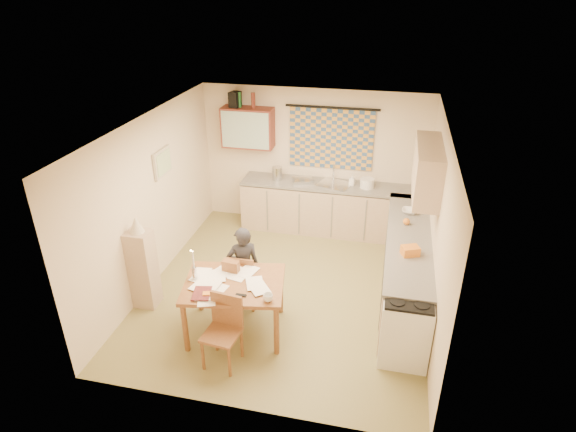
% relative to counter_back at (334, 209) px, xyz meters
% --- Properties ---
extents(floor, '(4.00, 4.50, 0.02)m').
position_rel_counter_back_xyz_m(floor, '(-0.44, -1.95, -0.46)').
color(floor, olive).
rests_on(floor, ground).
extents(ceiling, '(4.00, 4.50, 0.02)m').
position_rel_counter_back_xyz_m(ceiling, '(-0.44, -1.95, 2.06)').
color(ceiling, white).
rests_on(ceiling, floor).
extents(wall_back, '(4.00, 0.02, 2.50)m').
position_rel_counter_back_xyz_m(wall_back, '(-0.44, 0.31, 0.80)').
color(wall_back, beige).
rests_on(wall_back, floor).
extents(wall_front, '(4.00, 0.02, 2.50)m').
position_rel_counter_back_xyz_m(wall_front, '(-0.44, -4.21, 0.80)').
color(wall_front, beige).
rests_on(wall_front, floor).
extents(wall_left, '(0.02, 4.50, 2.50)m').
position_rel_counter_back_xyz_m(wall_left, '(-2.45, -1.95, 0.80)').
color(wall_left, beige).
rests_on(wall_left, floor).
extents(wall_right, '(0.02, 4.50, 2.50)m').
position_rel_counter_back_xyz_m(wall_right, '(1.57, -1.95, 0.80)').
color(wall_right, beige).
rests_on(wall_right, floor).
extents(window_blind, '(1.45, 0.03, 1.05)m').
position_rel_counter_back_xyz_m(window_blind, '(-0.14, 0.27, 1.20)').
color(window_blind, '#325381').
rests_on(window_blind, wall_back).
extents(curtain_rod, '(1.60, 0.04, 0.04)m').
position_rel_counter_back_xyz_m(curtain_rod, '(-0.14, 0.25, 1.75)').
color(curtain_rod, black).
rests_on(curtain_rod, wall_back).
extents(wall_cabinet, '(0.90, 0.34, 0.70)m').
position_rel_counter_back_xyz_m(wall_cabinet, '(-1.59, 0.13, 1.35)').
color(wall_cabinet, maroon).
rests_on(wall_cabinet, wall_back).
extents(wall_cabinet_glass, '(0.84, 0.02, 0.64)m').
position_rel_counter_back_xyz_m(wall_cabinet_glass, '(-1.59, -0.04, 1.35)').
color(wall_cabinet_glass, '#99B2A5').
rests_on(wall_cabinet_glass, wall_back).
extents(upper_cabinet_right, '(0.34, 1.30, 0.70)m').
position_rel_counter_back_xyz_m(upper_cabinet_right, '(1.39, -1.40, 1.40)').
color(upper_cabinet_right, tan).
rests_on(upper_cabinet_right, wall_right).
extents(framed_print, '(0.04, 0.50, 0.40)m').
position_rel_counter_back_xyz_m(framed_print, '(-2.41, -1.55, 1.25)').
color(framed_print, beige).
rests_on(framed_print, wall_left).
extents(print_canvas, '(0.01, 0.42, 0.32)m').
position_rel_counter_back_xyz_m(print_canvas, '(-2.39, -1.55, 1.25)').
color(print_canvas, white).
rests_on(print_canvas, wall_left).
extents(counter_back, '(3.30, 0.62, 0.92)m').
position_rel_counter_back_xyz_m(counter_back, '(0.00, 0.00, 0.00)').
color(counter_back, tan).
rests_on(counter_back, floor).
extents(counter_right, '(0.62, 2.95, 0.92)m').
position_rel_counter_back_xyz_m(counter_right, '(1.26, -1.61, -0.00)').
color(counter_right, tan).
rests_on(counter_right, floor).
extents(stove, '(0.58, 0.58, 0.89)m').
position_rel_counter_back_xyz_m(stove, '(1.26, -3.00, -0.01)').
color(stove, white).
rests_on(stove, floor).
extents(sink, '(0.66, 0.60, 0.10)m').
position_rel_counter_back_xyz_m(sink, '(-0.01, 0.00, 0.43)').
color(sink, silver).
rests_on(sink, counter_back).
extents(tap, '(0.04, 0.04, 0.28)m').
position_rel_counter_back_xyz_m(tap, '(-0.06, 0.18, 0.61)').
color(tap, silver).
rests_on(tap, counter_back).
extents(dish_rack, '(0.43, 0.39, 0.06)m').
position_rel_counter_back_xyz_m(dish_rack, '(-0.58, 0.00, 0.50)').
color(dish_rack, silver).
rests_on(dish_rack, counter_back).
extents(kettle, '(0.18, 0.18, 0.24)m').
position_rel_counter_back_xyz_m(kettle, '(-1.04, 0.00, 0.59)').
color(kettle, silver).
rests_on(kettle, counter_back).
extents(mixing_bowl, '(0.32, 0.32, 0.16)m').
position_rel_counter_back_xyz_m(mixing_bowl, '(0.55, 0.00, 0.55)').
color(mixing_bowl, white).
rests_on(mixing_bowl, counter_back).
extents(soap_bottle, '(0.13, 0.13, 0.19)m').
position_rel_counter_back_xyz_m(soap_bottle, '(0.28, 0.05, 0.57)').
color(soap_bottle, white).
rests_on(soap_bottle, counter_back).
extents(bowl, '(0.27, 0.27, 0.06)m').
position_rel_counter_back_xyz_m(bowl, '(1.26, -0.85, 0.50)').
color(bowl, white).
rests_on(bowl, counter_right).
extents(orange_bag, '(0.26, 0.23, 0.12)m').
position_rel_counter_back_xyz_m(orange_bag, '(1.26, -2.10, 0.53)').
color(orange_bag, orange).
rests_on(orange_bag, counter_right).
extents(fruit_orange, '(0.10, 0.10, 0.10)m').
position_rel_counter_back_xyz_m(fruit_orange, '(1.21, -1.25, 0.52)').
color(fruit_orange, orange).
rests_on(fruit_orange, counter_right).
extents(speaker, '(0.19, 0.23, 0.26)m').
position_rel_counter_back_xyz_m(speaker, '(-1.80, 0.13, 1.83)').
color(speaker, black).
rests_on(speaker, wall_cabinet).
extents(bottle_green, '(0.08, 0.08, 0.26)m').
position_rel_counter_back_xyz_m(bottle_green, '(-1.73, 0.13, 1.83)').
color(bottle_green, '#195926').
rests_on(bottle_green, wall_cabinet).
extents(bottle_brown, '(0.08, 0.08, 0.26)m').
position_rel_counter_back_xyz_m(bottle_brown, '(-1.48, 0.13, 1.83)').
color(bottle_brown, maroon).
rests_on(bottle_brown, wall_cabinet).
extents(dining_table, '(1.38, 1.14, 0.75)m').
position_rel_counter_back_xyz_m(dining_table, '(-0.87, -2.98, -0.07)').
color(dining_table, brown).
rests_on(dining_table, floor).
extents(chair_far, '(0.38, 0.38, 0.83)m').
position_rel_counter_back_xyz_m(chair_far, '(-0.93, -2.41, -0.19)').
color(chair_far, brown).
rests_on(chair_far, floor).
extents(chair_near, '(0.44, 0.44, 0.89)m').
position_rel_counter_back_xyz_m(chair_near, '(-0.84, -3.57, -0.18)').
color(chair_near, brown).
rests_on(chair_near, floor).
extents(person, '(0.68, 0.65, 1.23)m').
position_rel_counter_back_xyz_m(person, '(-0.93, -2.42, 0.16)').
color(person, black).
rests_on(person, floor).
extents(shelf_stand, '(0.32, 0.30, 1.16)m').
position_rel_counter_back_xyz_m(shelf_stand, '(-2.28, -2.71, 0.13)').
color(shelf_stand, tan).
rests_on(shelf_stand, floor).
extents(lampshade, '(0.20, 0.20, 0.22)m').
position_rel_counter_back_xyz_m(lampshade, '(-2.28, -2.71, 0.82)').
color(lampshade, beige).
rests_on(lampshade, shelf_stand).
extents(letter_rack, '(0.23, 0.12, 0.16)m').
position_rel_counter_back_xyz_m(letter_rack, '(-0.99, -2.75, 0.38)').
color(letter_rack, brown).
rests_on(letter_rack, dining_table).
extents(mug, '(0.18, 0.18, 0.09)m').
position_rel_counter_back_xyz_m(mug, '(-0.36, -3.25, 0.35)').
color(mug, white).
rests_on(mug, dining_table).
extents(magazine, '(0.32, 0.37, 0.03)m').
position_rel_counter_back_xyz_m(magazine, '(-1.28, -3.33, 0.31)').
color(magazine, maroon).
rests_on(magazine, dining_table).
extents(book, '(0.31, 0.34, 0.02)m').
position_rel_counter_back_xyz_m(book, '(-1.27, -3.17, 0.31)').
color(book, orange).
rests_on(book, dining_table).
extents(orange_box, '(0.14, 0.11, 0.04)m').
position_rel_counter_back_xyz_m(orange_box, '(-1.09, -3.31, 0.32)').
color(orange_box, orange).
rests_on(orange_box, dining_table).
extents(eyeglasses, '(0.13, 0.05, 0.02)m').
position_rel_counter_back_xyz_m(eyeglasses, '(-0.70, -3.22, 0.31)').
color(eyeglasses, black).
rests_on(eyeglasses, dining_table).
extents(candle_holder, '(0.08, 0.08, 0.18)m').
position_rel_counter_back_xyz_m(candle_holder, '(-1.37, -3.02, 0.39)').
color(candle_holder, silver).
rests_on(candle_holder, dining_table).
extents(candle, '(0.03, 0.03, 0.22)m').
position_rel_counter_back_xyz_m(candle, '(-1.38, -3.00, 0.59)').
color(candle, white).
rests_on(candle, dining_table).
extents(candle_flame, '(0.02, 0.02, 0.02)m').
position_rel_counter_back_xyz_m(candle_flame, '(-1.40, -3.01, 0.71)').
color(candle_flame, '#FFCC66').
rests_on(candle_flame, dining_table).
extents(papers, '(1.10, 1.01, 0.02)m').
position_rel_counter_back_xyz_m(papers, '(-1.01, -3.00, 0.31)').
color(papers, white).
rests_on(papers, dining_table).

